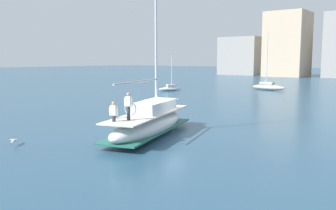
% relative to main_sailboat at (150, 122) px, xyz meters
% --- Properties ---
extents(ground_plane, '(400.00, 400.00, 0.00)m').
position_rel_main_sailboat_xyz_m(ground_plane, '(0.07, 1.75, -0.90)').
color(ground_plane, '#284C66').
extents(main_sailboat, '(5.04, 9.89, 11.88)m').
position_rel_main_sailboat_xyz_m(main_sailboat, '(0.00, 0.00, 0.00)').
color(main_sailboat, silver).
rests_on(main_sailboat, ground).
extents(moored_sloop_near, '(2.45, 3.91, 5.55)m').
position_rel_main_sailboat_xyz_m(moored_sloop_near, '(-18.91, 27.34, -0.46)').
color(moored_sloop_near, white).
rests_on(moored_sloop_near, ground).
extents(moored_cutter_left, '(5.65, 1.80, 9.16)m').
position_rel_main_sailboat_xyz_m(moored_cutter_left, '(-7.29, 37.94, -0.29)').
color(moored_cutter_left, '#B7B2A8').
rests_on(moored_cutter_left, ground).
extents(seagull, '(0.76, 0.85, 0.17)m').
position_rel_main_sailboat_xyz_m(seagull, '(-4.47, -6.76, -0.60)').
color(seagull, silver).
rests_on(seagull, ground).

